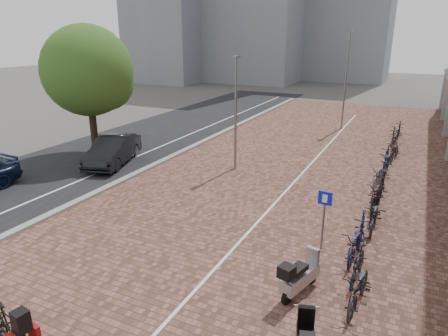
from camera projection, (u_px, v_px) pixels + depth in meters
ground at (136, 266)px, 11.99m from camera, size 140.00×140.00×0.00m
plaza_brick at (307, 164)px, 21.37m from camera, size 14.50×42.00×0.04m
street_asphalt at (140, 141)px, 25.95m from camera, size 8.00×50.00×0.03m
curb at (192, 147)px, 24.31m from camera, size 0.35×42.00×0.14m
lane_line at (166, 144)px, 25.11m from camera, size 0.12×44.00×0.00m
parking_line at (311, 164)px, 21.28m from camera, size 0.10×30.00×0.00m
car_dark at (113, 150)px, 21.23m from camera, size 2.92×4.81×1.50m
hero_bike at (11, 328)px, 8.71m from camera, size 1.80×0.78×1.23m
scooter_front at (300, 275)px, 10.57m from camera, size 0.98×1.77×1.16m
parking_sign at (324, 213)px, 12.41m from camera, size 0.43×0.10×2.06m
lamp_near at (236, 115)px, 19.76m from camera, size 0.12×0.12×5.58m
lamp_far at (346, 81)px, 28.24m from camera, size 0.12×0.12×6.82m
street_tree at (91, 73)px, 21.87m from camera, size 4.92×4.92×7.16m
bike_row at (384, 173)px, 18.42m from camera, size 1.34×21.44×1.05m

